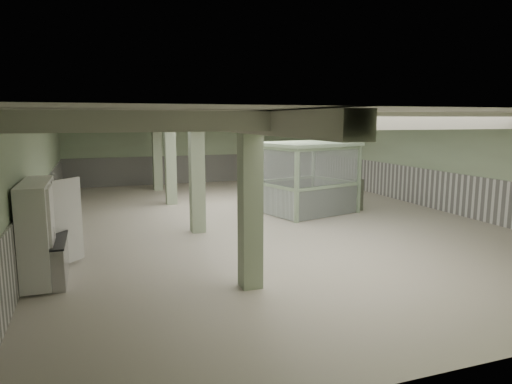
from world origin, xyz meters
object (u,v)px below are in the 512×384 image
object	(u,v)px
prep_counter	(51,241)
filing_cabinet	(356,194)
guard_booth	(306,165)
walkin_cooler	(40,232)

from	to	relation	value
prep_counter	filing_cabinet	xyz separation A→B (m)	(10.56, 2.95, 0.14)
guard_booth	filing_cabinet	xyz separation A→B (m)	(2.03, -0.24, -1.17)
walkin_cooler	guard_booth	bearing A→B (deg)	28.46
prep_counter	walkin_cooler	distance (m)	1.60
prep_counter	guard_booth	distance (m)	9.20
prep_counter	walkin_cooler	xyz separation A→B (m)	(-0.08, -1.48, 0.59)
walkin_cooler	guard_booth	size ratio (longest dim) A/B	0.59
guard_booth	filing_cabinet	bearing A→B (deg)	-21.96
walkin_cooler	filing_cabinet	distance (m)	11.54
prep_counter	guard_booth	world-z (taller)	guard_booth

